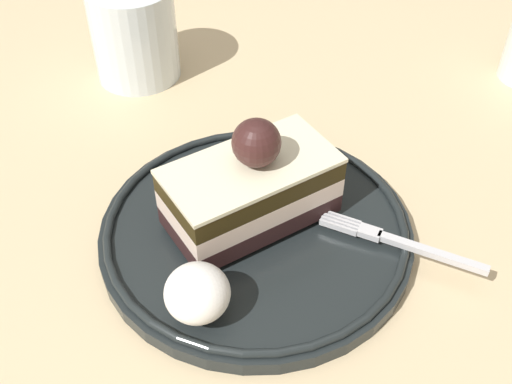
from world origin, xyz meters
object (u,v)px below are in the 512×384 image
(cake_slice, at_px, (251,187))
(fork, at_px, (397,241))
(drink_glass_far, at_px, (135,37))
(whipped_cream_dollop, at_px, (197,293))
(dessert_plate, at_px, (256,230))

(cake_slice, relative_size, fork, 1.09)
(cake_slice, distance_m, drink_glass_far, 0.24)
(whipped_cream_dollop, bearing_deg, cake_slice, -5.96)
(cake_slice, relative_size, drink_glass_far, 1.44)
(drink_glass_far, bearing_deg, cake_slice, -137.07)
(cake_slice, bearing_deg, dessert_plate, -138.21)
(cake_slice, xyz_separation_m, whipped_cream_dollop, (-0.09, 0.01, -0.01))
(whipped_cream_dollop, bearing_deg, dessert_plate, -9.73)
(cake_slice, height_order, drink_glass_far, cake_slice)
(dessert_plate, xyz_separation_m, fork, (0.01, -0.10, 0.01))
(whipped_cream_dollop, relative_size, fork, 0.35)
(cake_slice, bearing_deg, fork, -89.80)
(dessert_plate, height_order, fork, fork)
(fork, bearing_deg, dessert_plate, 93.44)
(cake_slice, height_order, whipped_cream_dollop, cake_slice)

